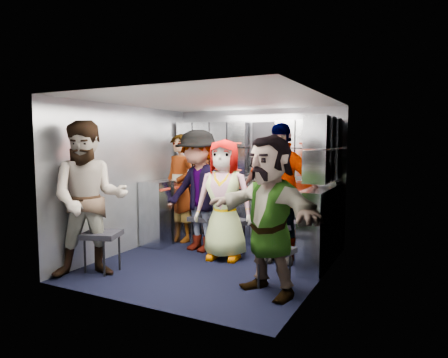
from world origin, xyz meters
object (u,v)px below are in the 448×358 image
at_px(jump_seat_center, 230,224).
at_px(attendant_arc_d, 279,193).
at_px(attendant_arc_b, 198,191).
at_px(attendant_arc_e, 269,215).
at_px(attendant_arc_c, 224,200).
at_px(jump_seat_near_right, 275,252).
at_px(attendant_standing, 180,188).
at_px(jump_seat_near_left, 102,236).
at_px(attendant_arc_a, 89,199).
at_px(jump_seat_mid_left, 205,220).
at_px(jump_seat_mid_right, 283,226).

height_order(jump_seat_center, attendant_arc_d, attendant_arc_d).
distance_m(attendant_arc_b, attendant_arc_e, 1.86).
xyz_separation_m(attendant_arc_c, attendant_arc_d, (0.70, 0.23, 0.11)).
xyz_separation_m(jump_seat_near_right, attendant_standing, (-2.06, 1.28, 0.46)).
xyz_separation_m(jump_seat_near_left, attendant_arc_e, (2.06, 0.27, 0.40)).
relative_size(attendant_standing, attendant_arc_d, 0.93).
bearing_deg(attendant_arc_a, attendant_standing, 49.60).
xyz_separation_m(jump_seat_mid_left, jump_seat_center, (0.52, -0.19, 0.02)).
distance_m(attendant_arc_c, attendant_arc_e, 1.33).
height_order(attendant_standing, attendant_arc_a, attendant_arc_a).
height_order(jump_seat_mid_right, attendant_standing, attendant_standing).
bearing_deg(attendant_arc_a, attendant_arc_b, 29.67).
distance_m(attendant_standing, attendant_arc_c, 1.21).
bearing_deg(attendant_arc_a, jump_seat_mid_left, 31.61).
height_order(attendant_standing, attendant_arc_c, attendant_standing).
relative_size(attendant_arc_b, attendant_arc_e, 1.05).
height_order(jump_seat_near_right, attendant_arc_c, attendant_arc_c).
bearing_deg(jump_seat_mid_right, jump_seat_center, -161.62).
height_order(attendant_arc_b, attendant_arc_c, attendant_arc_b).
xyz_separation_m(jump_seat_mid_left, jump_seat_near_right, (1.50, -1.10, -0.03)).
bearing_deg(jump_seat_mid_left, attendant_arc_d, -6.62).
bearing_deg(attendant_arc_e, jump_seat_center, 156.72).
relative_size(attendant_standing, attendant_arc_a, 0.93).
height_order(jump_seat_near_left, attendant_arc_e, attendant_arc_e).
bearing_deg(attendant_arc_e, jump_seat_near_left, -148.16).
xyz_separation_m(jump_seat_mid_right, jump_seat_near_right, (0.28, -1.13, -0.05)).
height_order(attendant_arc_a, attendant_arc_d, same).
bearing_deg(attendant_arc_a, attendant_arc_c, 10.99).
distance_m(attendant_arc_b, attendant_arc_d, 1.22).
distance_m(jump_seat_near_left, jump_seat_mid_right, 2.38).
relative_size(jump_seat_near_right, attendant_standing, 0.26).
height_order(jump_seat_near_left, jump_seat_mid_right, jump_seat_mid_right).
relative_size(jump_seat_center, attendant_arc_b, 0.29).
height_order(jump_seat_near_right, attendant_arc_b, attendant_arc_b).
height_order(jump_seat_near_left, attendant_arc_c, attendant_arc_c).
relative_size(attendant_arc_a, attendant_arc_d, 1.00).
xyz_separation_m(attendant_standing, attendant_arc_e, (2.06, -1.46, -0.02)).
bearing_deg(jump_seat_near_left, attendant_arc_a, -90.00).
distance_m(jump_seat_mid_left, attendant_arc_c, 0.75).
bearing_deg(attendant_standing, attendant_arc_c, -11.72).
height_order(jump_seat_center, attendant_standing, attendant_standing).
height_order(jump_seat_mid_right, attendant_arc_a, attendant_arc_a).
relative_size(attendant_arc_c, attendant_arc_e, 0.97).
bearing_deg(jump_seat_near_left, attendant_arc_d, 38.27).
bearing_deg(jump_seat_near_right, attendant_arc_d, 106.60).
bearing_deg(jump_seat_mid_left, attendant_arc_c, -35.78).
height_order(jump_seat_near_right, attendant_arc_a, attendant_arc_a).
height_order(attendant_standing, attendant_arc_e, attendant_standing).
distance_m(attendant_standing, attendant_arc_b, 0.67).
relative_size(attendant_arc_b, attendant_arc_d, 0.96).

